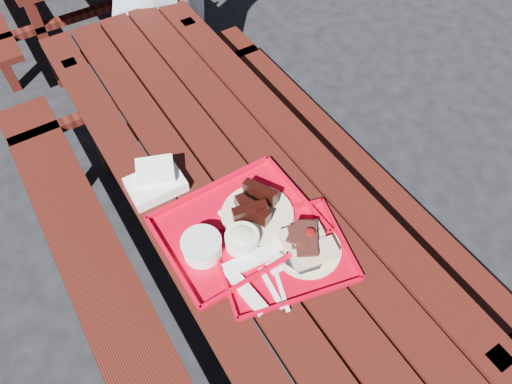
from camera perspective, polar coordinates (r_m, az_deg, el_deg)
ground at (r=2.30m, az=-2.01°, el=-9.68°), size 60.00×60.00×0.00m
picnic_table_near at (r=1.82m, az=-2.51°, el=-1.67°), size 1.41×2.40×0.75m
near_tray at (r=1.46m, az=3.16°, el=-6.99°), size 0.48×0.41×0.13m
far_tray at (r=1.51m, az=-2.41°, el=-4.49°), size 0.51×0.40×0.08m
white_cloth at (r=1.65m, az=-12.43°, el=1.41°), size 0.19×0.17×0.08m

